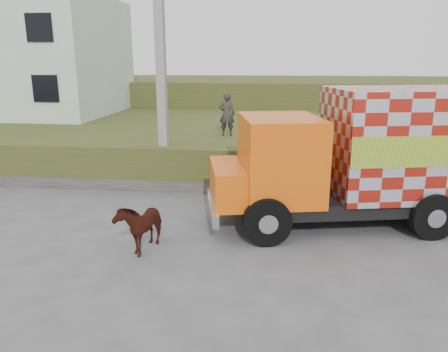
# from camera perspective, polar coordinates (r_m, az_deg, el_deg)

# --- Properties ---
(ground) EXTENTS (120.00, 120.00, 0.00)m
(ground) POSITION_cam_1_polar(r_m,az_deg,el_deg) (11.16, -8.47, -8.38)
(ground) COLOR #474749
(ground) RESTS_ON ground
(embankment) EXTENTS (40.00, 12.00, 1.50)m
(embankment) POSITION_cam_1_polar(r_m,az_deg,el_deg) (20.38, -1.27, 4.77)
(embankment) COLOR #2D4316
(embankment) RESTS_ON ground
(embankment_far) EXTENTS (40.00, 12.00, 3.00)m
(embankment_far) POSITION_cam_1_polar(r_m,az_deg,el_deg) (32.11, 1.75, 9.93)
(embankment_far) COLOR #2D4316
(embankment_far) RESTS_ON ground
(retaining_strip) EXTENTS (16.00, 0.50, 0.40)m
(retaining_strip) POSITION_cam_1_polar(r_m,az_deg,el_deg) (15.44, -11.65, -1.04)
(retaining_strip) COLOR #595651
(retaining_strip) RESTS_ON ground
(building) EXTENTS (10.00, 8.00, 6.00)m
(building) POSITION_cam_1_polar(r_m,az_deg,el_deg) (26.70, -25.17, 13.94)
(building) COLOR #B9D9BA
(building) RESTS_ON embankment
(utility_pole) EXTENTS (1.20, 0.30, 8.00)m
(utility_pole) POSITION_cam_1_polar(r_m,az_deg,el_deg) (14.95, -8.23, 13.67)
(utility_pole) COLOR gray
(utility_pole) RESTS_ON ground
(cargo_truck) EXTENTS (8.59, 4.28, 3.67)m
(cargo_truck) POSITION_cam_1_polar(r_m,az_deg,el_deg) (12.47, 19.89, 2.52)
(cargo_truck) COLOR black
(cargo_truck) RESTS_ON ground
(cow) EXTENTS (0.94, 1.55, 1.22)m
(cow) POSITION_cam_1_polar(r_m,az_deg,el_deg) (10.60, -10.84, -6.21)
(cow) COLOR #33150C
(cow) RESTS_ON ground
(pedestrian) EXTENTS (0.62, 0.43, 1.66)m
(pedestrian) POSITION_cam_1_polar(r_m,az_deg,el_deg) (16.93, 0.37, 8.06)
(pedestrian) COLOR #292624
(pedestrian) RESTS_ON embankment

